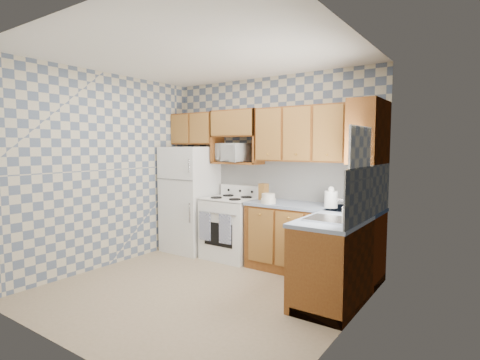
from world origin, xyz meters
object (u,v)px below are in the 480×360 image
microwave (233,153)px  electric_kettle (331,199)px  stove_body (231,228)px  refrigerator (190,199)px

microwave → electric_kettle: size_ratio=2.47×
stove_body → microwave: microwave is taller
refrigerator → stove_body: size_ratio=1.87×
stove_body → electric_kettle: (1.57, -0.04, 0.57)m
refrigerator → microwave: microwave is taller
refrigerator → microwave: size_ratio=3.26×
microwave → stove_body: bearing=-49.7°
stove_body → microwave: (-0.08, 0.16, 1.14)m
microwave → electric_kettle: microwave is taller
stove_body → microwave: 1.16m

